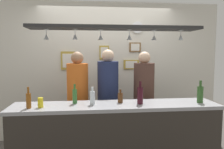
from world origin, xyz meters
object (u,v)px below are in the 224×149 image
at_px(person_right_brown_shirt, 144,92).
at_px(picture_frame_lower_pair, 131,65).
at_px(bottle_beer_green_import, 75,96).
at_px(picture_frame_caricature, 68,61).
at_px(drink_can, 40,103).
at_px(bottle_soda_clear, 93,97).
at_px(bottle_wine_dark_red, 140,95).
at_px(person_left_orange_shirt, 78,93).
at_px(person_middle_navy_shirt, 108,91).
at_px(bottle_champagne_green, 200,94).
at_px(bottle_beer_amber_tall, 29,100).
at_px(picture_frame_crest, 104,52).
at_px(picture_frame_upper_small, 135,47).
at_px(bottle_beer_brown_stubby, 120,97).
at_px(wall_clock, 137,27).

height_order(person_right_brown_shirt, picture_frame_lower_pair, person_right_brown_shirt).
height_order(bottle_beer_green_import, picture_frame_caricature, picture_frame_caricature).
bearing_deg(picture_frame_lower_pair, drink_can, -133.82).
bearing_deg(bottle_soda_clear, bottle_wine_dark_red, -3.56).
xyz_separation_m(person_left_orange_shirt, person_middle_navy_shirt, (0.49, 0.00, 0.02)).
bearing_deg(bottle_champagne_green, bottle_wine_dark_red, 179.34).
height_order(bottle_beer_amber_tall, picture_frame_caricature, picture_frame_caricature).
bearing_deg(bottle_champagne_green, person_middle_navy_shirt, 146.55).
distance_m(bottle_soda_clear, picture_frame_crest, 1.53).
bearing_deg(bottle_wine_dark_red, bottle_soda_clear, 176.44).
relative_size(person_right_brown_shirt, picture_frame_upper_small, 7.58).
distance_m(person_middle_navy_shirt, bottle_champagne_green, 1.41).
bearing_deg(bottle_beer_green_import, drink_can, -157.13).
height_order(person_right_brown_shirt, bottle_beer_green_import, person_right_brown_shirt).
height_order(bottle_beer_brown_stubby, wall_clock, wall_clock).
xyz_separation_m(bottle_wine_dark_red, bottle_beer_amber_tall, (-1.39, -0.07, -0.02)).
bearing_deg(bottle_beer_amber_tall, person_left_orange_shirt, 56.24).
xyz_separation_m(bottle_soda_clear, wall_clock, (0.90, 1.39, 1.05)).
distance_m(bottle_beer_brown_stubby, bottle_beer_amber_tall, 1.16).
distance_m(bottle_beer_brown_stubby, picture_frame_lower_pair, 1.44).
bearing_deg(bottle_beer_amber_tall, bottle_wine_dark_red, 2.75).
xyz_separation_m(drink_can, wall_clock, (1.54, 1.48, 1.08)).
bearing_deg(picture_frame_lower_pair, picture_frame_crest, 180.00).
distance_m(person_left_orange_shirt, picture_frame_crest, 1.05).
xyz_separation_m(person_left_orange_shirt, bottle_wine_dark_red, (0.84, -0.76, 0.10)).
height_order(person_left_orange_shirt, bottle_beer_brown_stubby, person_left_orange_shirt).
bearing_deg(person_middle_navy_shirt, picture_frame_crest, 90.60).
xyz_separation_m(person_middle_navy_shirt, person_right_brown_shirt, (0.60, -0.00, -0.02)).
relative_size(picture_frame_crest, wall_clock, 1.18).
xyz_separation_m(person_left_orange_shirt, picture_frame_crest, (0.48, 0.67, 0.65)).
xyz_separation_m(picture_frame_crest, wall_clock, (0.63, -0.01, 0.47)).
relative_size(drink_can, picture_frame_caricature, 0.36).
distance_m(bottle_beer_brown_stubby, drink_can, 1.03).
xyz_separation_m(person_middle_navy_shirt, bottle_wine_dark_red, (0.35, -0.76, 0.07)).
bearing_deg(person_left_orange_shirt, picture_frame_upper_small, 31.93).
xyz_separation_m(person_middle_navy_shirt, bottle_champagne_green, (1.17, -0.77, 0.07)).
xyz_separation_m(bottle_champagne_green, bottle_beer_green_import, (-1.67, 0.13, -0.01)).
relative_size(person_right_brown_shirt, bottle_wine_dark_red, 5.56).
distance_m(person_right_brown_shirt, bottle_wine_dark_red, 0.81).
xyz_separation_m(bottle_beer_amber_tall, wall_clock, (1.67, 1.50, 1.05)).
distance_m(bottle_wine_dark_red, bottle_soda_clear, 0.62).
height_order(bottle_wine_dark_red, picture_frame_crest, picture_frame_crest).
relative_size(bottle_champagne_green, bottle_soda_clear, 1.30).
bearing_deg(drink_can, person_middle_navy_shirt, 41.91).
height_order(drink_can, picture_frame_crest, picture_frame_crest).
bearing_deg(bottle_beer_amber_tall, person_middle_navy_shirt, 38.53).
height_order(person_right_brown_shirt, bottle_beer_amber_tall, person_right_brown_shirt).
distance_m(bottle_beer_green_import, wall_clock, 2.02).
bearing_deg(picture_frame_caricature, wall_clock, -0.27).
height_order(person_right_brown_shirt, picture_frame_caricature, picture_frame_caricature).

